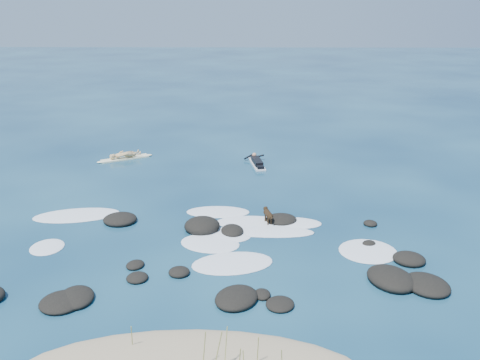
{
  "coord_description": "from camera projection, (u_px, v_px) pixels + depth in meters",
  "views": [
    {
      "loc": [
        1.35,
        -18.4,
        8.6
      ],
      "look_at": [
        1.0,
        4.0,
        0.9
      ],
      "focal_mm": 40.0,
      "sensor_mm": 36.0,
      "label": 1
    }
  ],
  "objects": [
    {
      "name": "reef_rocks",
      "position": [
        231.0,
        262.0,
        18.06
      ],
      "size": [
        15.19,
        7.69,
        0.61
      ],
      "color": "black",
      "rests_on": "ground"
    },
    {
      "name": "dune_grass",
      "position": [
        232.0,
        358.0,
        12.41
      ],
      "size": [
        3.78,
        1.96,
        1.23
      ],
      "color": "#929447",
      "rests_on": "ground"
    },
    {
      "name": "paddling_surfer_rig",
      "position": [
        257.0,
        162.0,
        28.79
      ],
      "size": [
        1.19,
        2.6,
        0.45
      ],
      "rotation": [
        0.0,
        0.0,
        1.74
      ],
      "color": "white",
      "rests_on": "ground"
    },
    {
      "name": "ground",
      "position": [
        212.0,
        237.0,
        20.22
      ],
      "size": [
        160.0,
        160.0,
        0.0
      ],
      "primitive_type": "plane",
      "color": "#0A2642",
      "rests_on": "ground"
    },
    {
      "name": "standing_surfer_rig",
      "position": [
        124.0,
        147.0,
        29.6
      ],
      "size": [
        2.9,
        1.85,
        1.81
      ],
      "rotation": [
        0.0,
        0.0,
        0.52
      ],
      "color": "#FFFCCB",
      "rests_on": "ground"
    },
    {
      "name": "dog",
      "position": [
        268.0,
        214.0,
        21.23
      ],
      "size": [
        0.43,
        0.99,
        0.64
      ],
      "rotation": [
        0.0,
        0.0,
        1.85
      ],
      "color": "black",
      "rests_on": "ground"
    },
    {
      "name": "breaking_foam",
      "position": [
        223.0,
        232.0,
        20.55
      ],
      "size": [
        14.37,
        6.36,
        0.12
      ],
      "color": "white",
      "rests_on": "ground"
    }
  ]
}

